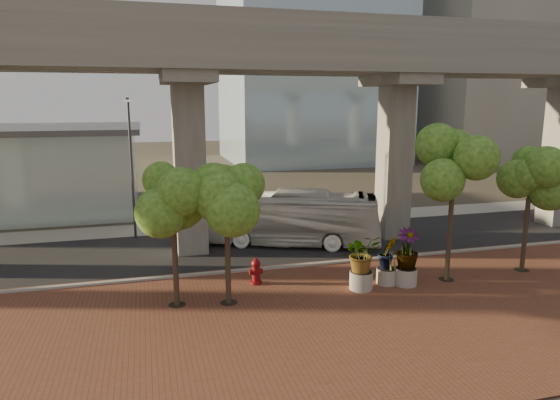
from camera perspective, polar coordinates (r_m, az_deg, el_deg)
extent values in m
plane|color=#3B362B|center=(27.19, 3.21, -6.17)|extent=(160.00, 160.00, 0.00)
cube|color=brown|center=(20.23, 10.57, -12.55)|extent=(70.00, 13.00, 0.06)
cube|color=black|center=(29.00, 1.96, -5.00)|extent=(90.00, 8.00, 0.04)
cube|color=gray|center=(25.37, 4.66, -7.29)|extent=(70.00, 0.25, 0.16)
cube|color=gray|center=(34.11, -0.77, -2.49)|extent=(90.00, 3.00, 0.06)
cube|color=gray|center=(26.43, 3.19, 16.38)|extent=(72.00, 2.40, 1.80)
cube|color=gray|center=(29.47, 1.15, 15.86)|extent=(72.00, 2.40, 1.80)
cube|color=gray|center=(25.56, 4.05, 19.71)|extent=(72.00, 0.12, 1.00)
cube|color=gray|center=(30.67, 0.55, 18.31)|extent=(72.00, 0.12, 1.00)
cube|color=gray|center=(76.34, 22.72, 13.30)|extent=(18.00, 16.00, 24.00)
imported|color=silver|center=(28.51, 0.23, -2.10)|extent=(11.24, 6.74, 3.10)
cylinder|color=#660B0E|center=(22.77, -2.75, -9.35)|extent=(0.54, 0.54, 0.12)
cylinder|color=#660B0E|center=(22.63, -2.77, -8.33)|extent=(0.36, 0.36, 0.86)
sphere|color=#660B0E|center=(22.48, -2.78, -7.29)|extent=(0.42, 0.42, 0.42)
cylinder|color=#660B0E|center=(22.42, -2.78, -6.82)|extent=(0.12, 0.12, 0.15)
cylinder|color=#660B0E|center=(22.60, -2.77, -8.15)|extent=(0.60, 0.24, 0.24)
cylinder|color=#9D9A8E|center=(22.29, 9.26, -9.05)|extent=(1.01, 1.01, 0.79)
imported|color=#265316|center=(21.89, 9.36, -6.01)|extent=(2.25, 2.25, 1.69)
cylinder|color=gray|center=(23.18, 14.18, -8.48)|extent=(0.98, 0.98, 0.76)
imported|color=#265316|center=(22.78, 14.34, -5.45)|extent=(2.39, 2.39, 1.80)
cylinder|color=#9B988C|center=(23.12, 12.06, -8.50)|extent=(0.90, 0.90, 0.70)
imported|color=#265316|center=(22.78, 12.18, -5.89)|extent=(2.01, 2.01, 1.51)
cylinder|color=#403224|center=(20.38, -11.86, -7.41)|extent=(0.22, 0.22, 3.26)
cylinder|color=black|center=(20.95, -11.68, -11.63)|extent=(0.70, 0.70, 0.01)
cylinder|color=#403224|center=(20.27, -5.97, -7.37)|extent=(0.22, 0.22, 3.24)
cylinder|color=black|center=(20.84, -5.88, -11.58)|extent=(0.70, 0.70, 0.01)
cylinder|color=#403224|center=(23.85, 18.79, -3.80)|extent=(0.22, 0.22, 4.25)
cylinder|color=black|center=(24.47, 18.48, -8.60)|extent=(0.70, 0.70, 0.01)
cylinder|color=#403224|center=(26.69, 26.21, -3.56)|extent=(0.22, 0.22, 3.56)
cylinder|color=black|center=(27.16, 25.88, -7.19)|extent=(0.70, 0.70, 0.01)
cylinder|color=#313136|center=(30.58, -16.58, 3.29)|extent=(0.14, 0.14, 8.20)
cube|color=#313136|center=(29.81, -17.04, 10.99)|extent=(0.15, 1.03, 0.15)
cube|color=silver|center=(29.29, -17.06, 10.79)|extent=(0.41, 0.21, 0.12)
cylinder|color=#29282D|center=(35.98, 11.11, 4.18)|extent=(0.13, 0.13, 7.60)
cube|color=#29282D|center=(35.30, 11.69, 10.22)|extent=(0.14, 0.95, 0.14)
cube|color=silver|center=(34.88, 12.04, 10.04)|extent=(0.38, 0.19, 0.11)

